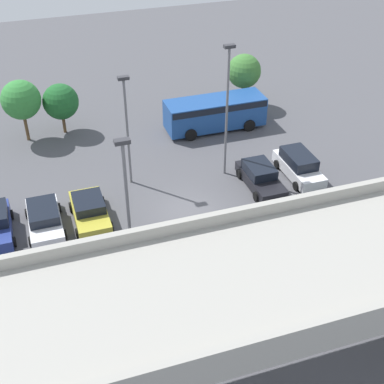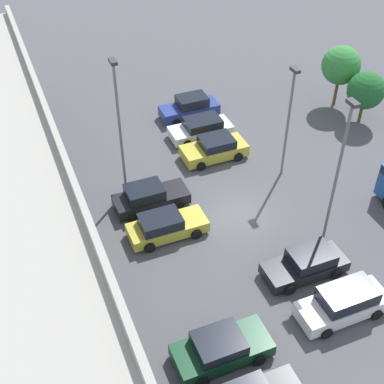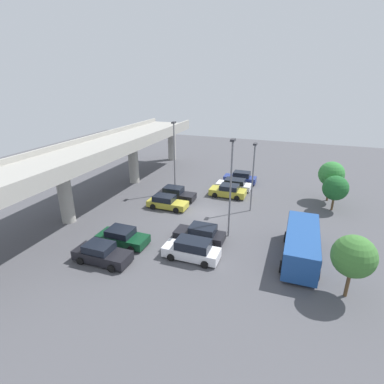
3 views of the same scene
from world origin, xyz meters
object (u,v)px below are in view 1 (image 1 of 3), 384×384
object	(u,v)px
parked_car_6	(44,218)
lamp_post_by_overpass	(128,211)
parked_car_4	(165,261)
lamp_post_near_aisle	(127,123)
tree_front_left	(244,71)
parked_car_5	(90,211)
tree_front_right	(21,100)
parked_car_2	(260,177)
parked_car_3	(213,250)
tree_front_centre	(61,102)
lamp_post_mid_lot	(227,104)
parked_car_1	(351,224)
shuttle_bus	(215,111)
parked_car_8	(299,166)

from	to	relation	value
parked_car_6	lamp_post_by_overpass	bearing A→B (deg)	29.55
parked_car_4	lamp_post_near_aisle	world-z (taller)	lamp_post_near_aisle
lamp_post_by_overpass	tree_front_left	size ratio (longest dim) A/B	1.98
parked_car_5	tree_front_right	world-z (taller)	tree_front_right
parked_car_2	parked_car_3	size ratio (longest dim) A/B	1.00
tree_front_centre	tree_front_right	distance (m)	2.93
tree_front_left	parked_car_3	bearing A→B (deg)	62.40
lamp_post_mid_lot	tree_front_left	xyz separation A→B (m)	(-5.29, -9.42, -2.14)
parked_car_2	parked_car_5	world-z (taller)	parked_car_5
lamp_post_mid_lot	tree_front_left	bearing A→B (deg)	-119.33
parked_car_3	tree_front_centre	distance (m)	18.59
parked_car_1	lamp_post_near_aisle	size ratio (longest dim) A/B	0.60
lamp_post_mid_lot	lamp_post_near_aisle	bearing A→B (deg)	-8.43
parked_car_2	parked_car_6	bearing A→B (deg)	-89.72
parked_car_3	tree_front_left	bearing A→B (deg)	-27.60
shuttle_bus	tree_front_right	xyz separation A→B (m)	(14.16, -2.74, 1.83)
parked_car_4	tree_front_left	bearing A→B (deg)	-34.08
parked_car_3	shuttle_bus	world-z (taller)	shuttle_bus
parked_car_5	lamp_post_near_aisle	xyz separation A→B (m)	(-3.31, -3.35, 3.75)
parked_car_3	lamp_post_near_aisle	distance (m)	10.10
lamp_post_near_aisle	lamp_post_by_overpass	xyz separation A→B (m)	(2.13, 9.99, 0.73)
tree_front_centre	parked_car_5	bearing A→B (deg)	90.07
tree_front_centre	parked_car_4	bearing A→B (deg)	100.09
tree_front_left	parked_car_5	bearing A→B (deg)	38.28
parked_car_1	tree_front_right	world-z (taller)	tree_front_right
tree_front_left	tree_front_right	xyz separation A→B (m)	(17.81, 0.30, 0.20)
lamp_post_near_aisle	tree_front_centre	world-z (taller)	lamp_post_near_aisle
parked_car_4	tree_front_centre	world-z (taller)	tree_front_centre
parked_car_1	parked_car_5	xyz separation A→B (m)	(14.32, -6.09, 0.03)
lamp_post_by_overpass	parked_car_8	bearing A→B (deg)	-151.58
lamp_post_near_aisle	tree_front_left	xyz separation A→B (m)	(-11.67, -8.47, -1.35)
parked_car_3	lamp_post_mid_lot	bearing A→B (deg)	-25.51
parked_car_3	lamp_post_by_overpass	world-z (taller)	lamp_post_by_overpass
parked_car_1	lamp_post_mid_lot	world-z (taller)	lamp_post_mid_lot
parked_car_4	tree_front_centre	size ratio (longest dim) A/B	1.14
lamp_post_near_aisle	parked_car_3	bearing A→B (deg)	105.64
lamp_post_by_overpass	tree_front_right	distance (m)	18.69
parked_car_3	tree_front_centre	size ratio (longest dim) A/B	1.14
parked_car_8	lamp_post_near_aisle	bearing A→B (deg)	-104.54
lamp_post_by_overpass	tree_front_centre	bearing A→B (deg)	-86.33
tree_front_right	parked_car_5	bearing A→B (deg)	103.80
parked_car_6	tree_front_right	xyz separation A→B (m)	(0.15, -11.37, 2.63)
parked_car_5	lamp_post_mid_lot	bearing A→B (deg)	103.93
parked_car_2	tree_front_left	distance (m)	12.39
parked_car_5	parked_car_8	world-z (taller)	parked_car_8
parked_car_4	lamp_post_by_overpass	size ratio (longest dim) A/B	0.50
parked_car_3	tree_front_right	xyz separation A→B (m)	(8.66, -17.19, 2.63)
parked_car_4	lamp_post_mid_lot	distance (m)	11.40
parked_car_2	lamp_post_by_overpass	bearing A→B (deg)	-56.07
parked_car_1	parked_car_3	xyz separation A→B (m)	(8.48, -0.41, 0.00)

